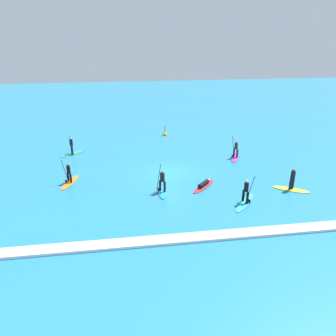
{
  "coord_description": "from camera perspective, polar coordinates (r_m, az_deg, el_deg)",
  "views": [
    {
      "loc": [
        -3.72,
        -26.1,
        11.53
      ],
      "look_at": [
        0.0,
        0.0,
        0.5
      ],
      "focal_mm": 34.54,
      "sensor_mm": 36.0,
      "label": 1
    }
  ],
  "objects": [
    {
      "name": "ground_plane",
      "position": [
        28.78,
        0.0,
        -0.92
      ],
      "size": [
        120.0,
        120.0,
        0.0
      ],
      "primitive_type": "plane",
      "color": "teal",
      "rests_on": "ground"
    },
    {
      "name": "wave_crest",
      "position": [
        20.03,
        4.17,
        -12.2
      ],
      "size": [
        22.11,
        0.9,
        0.18
      ],
      "primitive_type": "cube",
      "color": "white",
      "rests_on": "ground_plane"
    },
    {
      "name": "surfer_on_purple_board",
      "position": [
        32.91,
        11.81,
        2.43
      ],
      "size": [
        1.87,
        2.98,
        2.26
      ],
      "rotation": [
        0.0,
        0.0,
        4.26
      ],
      "color": "purple",
      "rests_on": "ground_plane"
    },
    {
      "name": "marker_buoy",
      "position": [
        39.59,
        -0.54,
        6.1
      ],
      "size": [
        0.49,
        0.49,
        1.39
      ],
      "color": "yellow",
      "rests_on": "ground_plane"
    },
    {
      "name": "surfer_on_blue_board",
      "position": [
        25.18,
        -1.02,
        -3.17
      ],
      "size": [
        0.9,
        2.51,
        2.34
      ],
      "rotation": [
        0.0,
        0.0,
        1.49
      ],
      "color": "#1E8CD1",
      "rests_on": "ground_plane"
    },
    {
      "name": "surfer_on_teal_board",
      "position": [
        24.29,
        13.5,
        -5.04
      ],
      "size": [
        2.55,
        2.91,
        2.27
      ],
      "rotation": [
        0.0,
        0.0,
        0.88
      ],
      "color": "#33C6CC",
      "rests_on": "ground_plane"
    },
    {
      "name": "surfer_on_yellow_board",
      "position": [
        27.36,
        20.97,
        -2.64
      ],
      "size": [
        2.8,
        2.08,
        1.86
      ],
      "rotation": [
        0.0,
        0.0,
        5.74
      ],
      "color": "yellow",
      "rests_on": "ground_plane"
    },
    {
      "name": "surfer_on_orange_board",
      "position": [
        27.99,
        -17.01,
        -1.7
      ],
      "size": [
        1.54,
        2.96,
        2.11
      ],
      "rotation": [
        0.0,
        0.0,
        4.39
      ],
      "color": "orange",
      "rests_on": "ground_plane"
    },
    {
      "name": "surfer_on_red_board",
      "position": [
        26.39,
        6.35,
        -2.97
      ],
      "size": [
        2.58,
        2.7,
        0.46
      ],
      "rotation": [
        0.0,
        0.0,
        0.82
      ],
      "color": "red",
      "rests_on": "ground_plane"
    },
    {
      "name": "surfer_on_green_board",
      "position": [
        34.65,
        -16.59,
        3.16
      ],
      "size": [
        2.55,
        2.26,
        2.06
      ],
      "rotation": [
        0.0,
        0.0,
        3.83
      ],
      "color": "#23B266",
      "rests_on": "ground_plane"
    }
  ]
}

